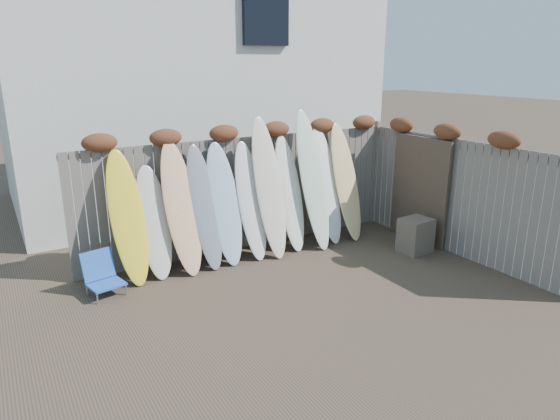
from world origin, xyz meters
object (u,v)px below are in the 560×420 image
lattice_panel (419,190)px  beach_chair (102,275)px  surfboard_0 (128,218)px  wooden_crate (415,235)px

lattice_panel → beach_chair: bearing=172.4°
surfboard_0 → lattice_panel: bearing=-15.1°
surfboard_0 → wooden_crate: bearing=-21.1°
lattice_panel → surfboard_0: size_ratio=0.94×
beach_chair → wooden_crate: 5.23m
wooden_crate → surfboard_0: (-4.62, 1.36, 0.70)m
wooden_crate → surfboard_0: 4.87m
wooden_crate → lattice_panel: 0.91m
wooden_crate → surfboard_0: surfboard_0 is taller
wooden_crate → lattice_panel: (0.45, 0.43, 0.67)m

